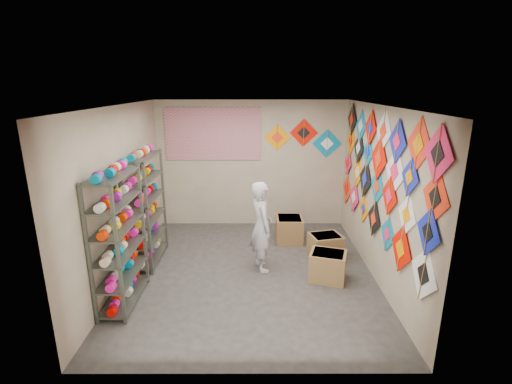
{
  "coord_description": "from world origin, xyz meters",
  "views": [
    {
      "loc": [
        0.09,
        -5.53,
        3.0
      ],
      "look_at": [
        0.1,
        0.3,
        1.3
      ],
      "focal_mm": 26.0,
      "sensor_mm": 36.0,
      "label": 1
    }
  ],
  "objects_px": {
    "shelf_rack_front": "(119,240)",
    "carton_a": "(328,266)",
    "shelf_rack_back": "(146,209)",
    "carton_c": "(289,229)",
    "carton_b": "(325,246)",
    "shopkeeper": "(261,226)"
  },
  "relations": [
    {
      "from": "shelf_rack_back",
      "to": "carton_c",
      "type": "xyz_separation_m",
      "value": [
        2.54,
        0.83,
        -0.7
      ]
    },
    {
      "from": "shelf_rack_back",
      "to": "shopkeeper",
      "type": "distance_m",
      "value": 2.0
    },
    {
      "from": "shelf_rack_front",
      "to": "carton_a",
      "type": "relative_size",
      "value": 3.45
    },
    {
      "from": "shelf_rack_front",
      "to": "carton_a",
      "type": "height_order",
      "value": "shelf_rack_front"
    },
    {
      "from": "shelf_rack_front",
      "to": "carton_a",
      "type": "xyz_separation_m",
      "value": [
        3.02,
        0.62,
        -0.72
      ]
    },
    {
      "from": "shelf_rack_front",
      "to": "carton_a",
      "type": "bearing_deg",
      "value": 11.69
    },
    {
      "from": "shelf_rack_front",
      "to": "carton_b",
      "type": "bearing_deg",
      "value": 23.87
    },
    {
      "from": "shopkeeper",
      "to": "shelf_rack_back",
      "type": "bearing_deg",
      "value": 63.61
    },
    {
      "from": "shelf_rack_back",
      "to": "carton_c",
      "type": "height_order",
      "value": "shelf_rack_back"
    },
    {
      "from": "carton_b",
      "to": "carton_c",
      "type": "relative_size",
      "value": 0.95
    },
    {
      "from": "carton_c",
      "to": "shelf_rack_back",
      "type": "bearing_deg",
      "value": -161.35
    },
    {
      "from": "shelf_rack_front",
      "to": "carton_c",
      "type": "xyz_separation_m",
      "value": [
        2.54,
        2.13,
        -0.7
      ]
    },
    {
      "from": "carton_a",
      "to": "carton_c",
      "type": "distance_m",
      "value": 1.58
    },
    {
      "from": "carton_b",
      "to": "carton_c",
      "type": "bearing_deg",
      "value": 113.68
    },
    {
      "from": "carton_b",
      "to": "shopkeeper",
      "type": "bearing_deg",
      "value": -174.9
    },
    {
      "from": "shelf_rack_back",
      "to": "carton_c",
      "type": "bearing_deg",
      "value": 18.18
    },
    {
      "from": "shelf_rack_back",
      "to": "carton_b",
      "type": "height_order",
      "value": "shelf_rack_back"
    },
    {
      "from": "carton_c",
      "to": "shelf_rack_front",
      "type": "bearing_deg",
      "value": -139.48
    },
    {
      "from": "shelf_rack_back",
      "to": "carton_a",
      "type": "height_order",
      "value": "shelf_rack_back"
    },
    {
      "from": "shelf_rack_back",
      "to": "carton_a",
      "type": "xyz_separation_m",
      "value": [
        3.02,
        -0.68,
        -0.72
      ]
    },
    {
      "from": "shelf_rack_back",
      "to": "carton_c",
      "type": "relative_size",
      "value": 3.37
    },
    {
      "from": "carton_b",
      "to": "carton_a",
      "type": "bearing_deg",
      "value": -111.35
    }
  ]
}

